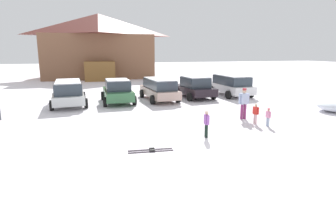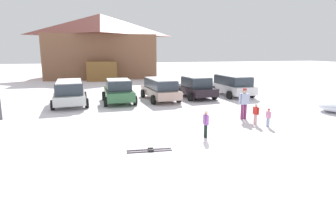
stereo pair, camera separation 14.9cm
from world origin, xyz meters
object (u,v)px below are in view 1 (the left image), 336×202
(parked_black_sedan, at_px, (194,87))
(skier_adult_in_blue_parka, at_px, (244,102))
(parked_beige_suv, at_px, (159,88))
(skier_child_in_purple_jacket, at_px, (206,122))
(parked_green_coupe, at_px, (118,91))
(skier_child_in_red_jacket, at_px, (256,113))
(skier_child_in_pink_snowsuit, at_px, (268,116))
(pair_of_skis, at_px, (151,150))
(parked_white_suv, at_px, (231,85))
(ski_lodge, at_px, (99,45))
(parked_silver_wagon, at_px, (69,92))

(parked_black_sedan, bearing_deg, skier_adult_in_blue_parka, -89.84)
(parked_beige_suv, bearing_deg, skier_child_in_purple_jacket, -91.57)
(parked_green_coupe, height_order, skier_child_in_red_jacket, parked_green_coupe)
(parked_black_sedan, distance_m, skier_child_in_pink_snowsuit, 8.58)
(pair_of_skis, bearing_deg, parked_white_suv, 48.59)
(parked_green_coupe, relative_size, parked_black_sedan, 0.95)
(skier_adult_in_blue_parka, bearing_deg, parked_beige_suv, 113.69)
(skier_adult_in_blue_parka, bearing_deg, parked_green_coupe, 132.44)
(parked_white_suv, distance_m, skier_child_in_pink_snowsuit, 9.12)
(parked_beige_suv, bearing_deg, ski_lodge, 99.82)
(parked_beige_suv, bearing_deg, parked_green_coupe, -177.32)
(skier_child_in_purple_jacket, height_order, skier_child_in_pink_snowsuit, skier_child_in_purple_jacket)
(parked_beige_suv, height_order, skier_child_in_red_jacket, parked_beige_suv)
(parked_white_suv, bearing_deg, pair_of_skis, -131.41)
(parked_beige_suv, xyz_separation_m, skier_child_in_pink_snowsuit, (3.30, -8.30, -0.37))
(parked_green_coupe, xyz_separation_m, parked_black_sedan, (5.99, 0.40, 0.00))
(parked_green_coupe, bearing_deg, pair_of_skis, -88.58)
(parked_white_suv, bearing_deg, parked_green_coupe, -176.97)
(skier_child_in_pink_snowsuit, height_order, skier_child_in_red_jacket, skier_child_in_red_jacket)
(skier_child_in_red_jacket, bearing_deg, parked_beige_suv, 110.76)
(parked_silver_wagon, height_order, parked_white_suv, parked_white_suv)
(ski_lodge, distance_m, skier_child_in_red_jacket, 29.14)
(parked_green_coupe, xyz_separation_m, pair_of_skis, (0.24, -9.70, -0.82))
(ski_lodge, relative_size, skier_child_in_pink_snowsuit, 16.94)
(parked_white_suv, distance_m, skier_child_in_red_jacket, 8.75)
(skier_adult_in_blue_parka, xyz_separation_m, pair_of_skis, (-5.77, -3.14, -0.92))
(parked_silver_wagon, relative_size, pair_of_skis, 2.94)
(parked_black_sedan, relative_size, parked_white_suv, 0.93)
(parked_beige_suv, relative_size, parked_black_sedan, 1.13)
(skier_child_in_pink_snowsuit, relative_size, pair_of_skis, 0.54)
(parked_white_suv, distance_m, skier_adult_in_blue_parka, 7.76)
(ski_lodge, distance_m, parked_silver_wagon, 20.93)
(parked_white_suv, distance_m, skier_child_in_purple_jacket, 11.33)
(parked_silver_wagon, relative_size, parked_green_coupe, 1.20)
(ski_lodge, bearing_deg, skier_child_in_red_jacket, -77.04)
(skier_child_in_red_jacket, bearing_deg, skier_child_in_pink_snowsuit, -55.67)
(ski_lodge, xyz_separation_m, parked_white_suv, (9.69, -20.01, -3.55))
(parked_beige_suv, bearing_deg, parked_silver_wagon, -179.34)
(skier_adult_in_blue_parka, xyz_separation_m, skier_child_in_pink_snowsuit, (0.36, -1.59, -0.44))
(parked_silver_wagon, xyz_separation_m, parked_white_suv, (12.48, 0.42, 0.02))
(parked_white_suv, relative_size, pair_of_skis, 2.75)
(skier_child_in_pink_snowsuit, xyz_separation_m, pair_of_skis, (-6.13, -1.54, -0.48))
(parked_green_coupe, bearing_deg, parked_black_sedan, 3.86)
(ski_lodge, bearing_deg, skier_adult_in_blue_parka, -76.56)
(ski_lodge, relative_size, skier_adult_in_blue_parka, 9.06)
(parked_green_coupe, xyz_separation_m, skier_child_in_red_jacket, (6.01, -7.65, -0.25))
(parked_black_sedan, distance_m, skier_adult_in_blue_parka, 6.97)
(parked_silver_wagon, xyz_separation_m, pair_of_skis, (3.49, -9.78, -0.87))
(ski_lodge, height_order, parked_green_coupe, ski_lodge)
(parked_black_sedan, height_order, skier_adult_in_blue_parka, parked_black_sedan)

